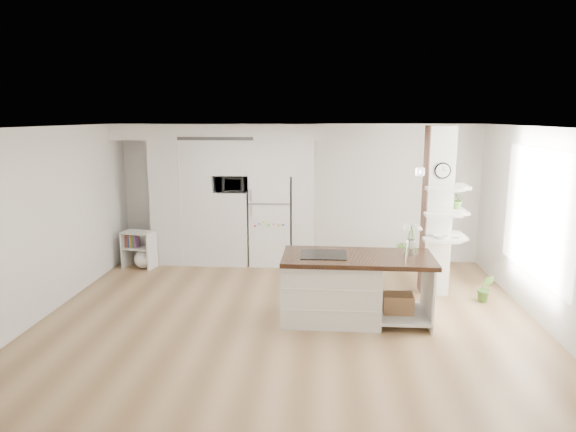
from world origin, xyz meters
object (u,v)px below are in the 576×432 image
Objects in this scene: refrigerator at (271,219)px; kitchen_island at (340,286)px; floor_plant_a at (485,288)px; bookshelf at (140,252)px.

refrigerator is 0.83× the size of kitchen_island.
refrigerator is 3.93× the size of floor_plant_a.
kitchen_island is at bearing -18.59° from bookshelf.
bookshelf is at bearing 149.14° from kitchen_island.
refrigerator is 3.05m from kitchen_island.
kitchen_island reaches higher than bookshelf.
bookshelf is (-2.45, -0.47, -0.57)m from refrigerator.
bookshelf reaches higher than floor_plant_a.
refrigerator reaches higher than floor_plant_a.
refrigerator is 4.07m from floor_plant_a.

